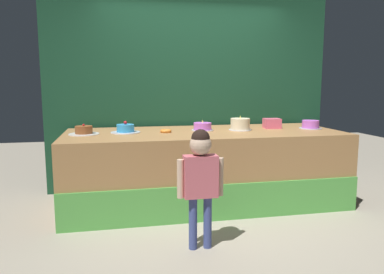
{
  "coord_description": "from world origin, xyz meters",
  "views": [
    {
      "loc": [
        -1.02,
        -3.57,
        1.43
      ],
      "look_at": [
        -0.2,
        0.38,
        0.84
      ],
      "focal_mm": 34.32,
      "sensor_mm": 36.0,
      "label": 1
    }
  ],
  "objects_px": {
    "child_figure": "(200,173)",
    "cake_center": "(203,127)",
    "cake_right": "(240,124)",
    "cake_far_right": "(310,125)",
    "pink_box": "(272,123)",
    "cake_left": "(125,129)",
    "donut": "(166,131)",
    "cake_far_left": "(84,131)"
  },
  "relations": [
    {
      "from": "cake_left",
      "to": "cake_far_right",
      "type": "height_order",
      "value": "cake_left"
    },
    {
      "from": "child_figure",
      "to": "pink_box",
      "type": "height_order",
      "value": "child_figure"
    },
    {
      "from": "pink_box",
      "to": "cake_far_right",
      "type": "xyz_separation_m",
      "value": [
        0.46,
        -0.14,
        -0.01
      ]
    },
    {
      "from": "pink_box",
      "to": "cake_far_left",
      "type": "distance_m",
      "value": 2.3
    },
    {
      "from": "donut",
      "to": "cake_far_right",
      "type": "height_order",
      "value": "cake_far_right"
    },
    {
      "from": "cake_right",
      "to": "cake_far_right",
      "type": "height_order",
      "value": "cake_right"
    },
    {
      "from": "cake_far_right",
      "to": "cake_right",
      "type": "bearing_deg",
      "value": 177.62
    },
    {
      "from": "donut",
      "to": "cake_far_right",
      "type": "distance_m",
      "value": 1.84
    },
    {
      "from": "cake_center",
      "to": "cake_far_left",
      "type": "bearing_deg",
      "value": -177.1
    },
    {
      "from": "donut",
      "to": "cake_left",
      "type": "relative_size",
      "value": 0.39
    },
    {
      "from": "child_figure",
      "to": "cake_far_right",
      "type": "relative_size",
      "value": 3.76
    },
    {
      "from": "donut",
      "to": "cake_center",
      "type": "height_order",
      "value": "cake_center"
    },
    {
      "from": "donut",
      "to": "cake_right",
      "type": "relative_size",
      "value": 0.48
    },
    {
      "from": "child_figure",
      "to": "cake_right",
      "type": "height_order",
      "value": "cake_right"
    },
    {
      "from": "child_figure",
      "to": "cake_left",
      "type": "distance_m",
      "value": 1.45
    },
    {
      "from": "child_figure",
      "to": "cake_center",
      "type": "bearing_deg",
      "value": 75.9
    },
    {
      "from": "donut",
      "to": "cake_far_right",
      "type": "bearing_deg",
      "value": -0.17
    },
    {
      "from": "child_figure",
      "to": "pink_box",
      "type": "bearing_deg",
      "value": 47.54
    },
    {
      "from": "cake_far_left",
      "to": "cake_right",
      "type": "distance_m",
      "value": 1.84
    },
    {
      "from": "cake_far_right",
      "to": "child_figure",
      "type": "bearing_deg",
      "value": -144.31
    },
    {
      "from": "cake_far_right",
      "to": "cake_far_left",
      "type": "bearing_deg",
      "value": 179.55
    },
    {
      "from": "donut",
      "to": "cake_far_left",
      "type": "distance_m",
      "value": 0.92
    },
    {
      "from": "donut",
      "to": "cake_far_right",
      "type": "xyz_separation_m",
      "value": [
        1.84,
        -0.01,
        0.03
      ]
    },
    {
      "from": "cake_left",
      "to": "cake_right",
      "type": "bearing_deg",
      "value": -1.6
    },
    {
      "from": "donut",
      "to": "cake_far_left",
      "type": "relative_size",
      "value": 0.4
    },
    {
      "from": "donut",
      "to": "child_figure",
      "type": "bearing_deg",
      "value": -84.08
    },
    {
      "from": "cake_right",
      "to": "cake_far_right",
      "type": "distance_m",
      "value": 0.92
    },
    {
      "from": "donut",
      "to": "cake_right",
      "type": "height_order",
      "value": "cake_right"
    },
    {
      "from": "pink_box",
      "to": "child_figure",
      "type": "bearing_deg",
      "value": -132.46
    },
    {
      "from": "cake_right",
      "to": "pink_box",
      "type": "bearing_deg",
      "value": 12.3
    },
    {
      "from": "donut",
      "to": "pink_box",
      "type": "bearing_deg",
      "value": 5.5
    },
    {
      "from": "cake_far_left",
      "to": "cake_far_right",
      "type": "bearing_deg",
      "value": -0.45
    },
    {
      "from": "cake_left",
      "to": "cake_far_right",
      "type": "relative_size",
      "value": 1.21
    },
    {
      "from": "child_figure",
      "to": "cake_far_left",
      "type": "height_order",
      "value": "child_figure"
    },
    {
      "from": "donut",
      "to": "cake_center",
      "type": "distance_m",
      "value": 0.47
    },
    {
      "from": "cake_center",
      "to": "cake_far_right",
      "type": "distance_m",
      "value": 1.38
    },
    {
      "from": "cake_left",
      "to": "cake_far_right",
      "type": "bearing_deg",
      "value": -1.91
    },
    {
      "from": "cake_left",
      "to": "donut",
      "type": "bearing_deg",
      "value": -8.79
    },
    {
      "from": "pink_box",
      "to": "cake_left",
      "type": "distance_m",
      "value": 1.84
    },
    {
      "from": "donut",
      "to": "cake_left",
      "type": "distance_m",
      "value": 0.47
    },
    {
      "from": "cake_far_left",
      "to": "cake_left",
      "type": "xyz_separation_m",
      "value": [
        0.46,
        0.06,
        0.0
      ]
    },
    {
      "from": "cake_far_right",
      "to": "cake_center",
      "type": "bearing_deg",
      "value": 176.2
    }
  ]
}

